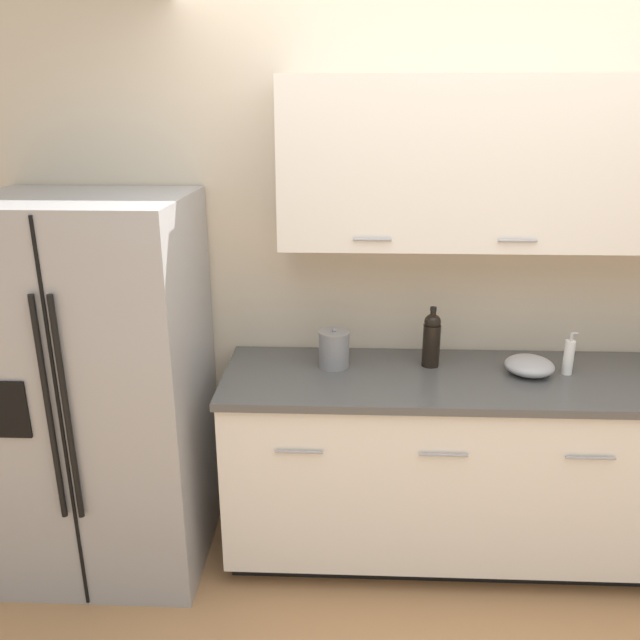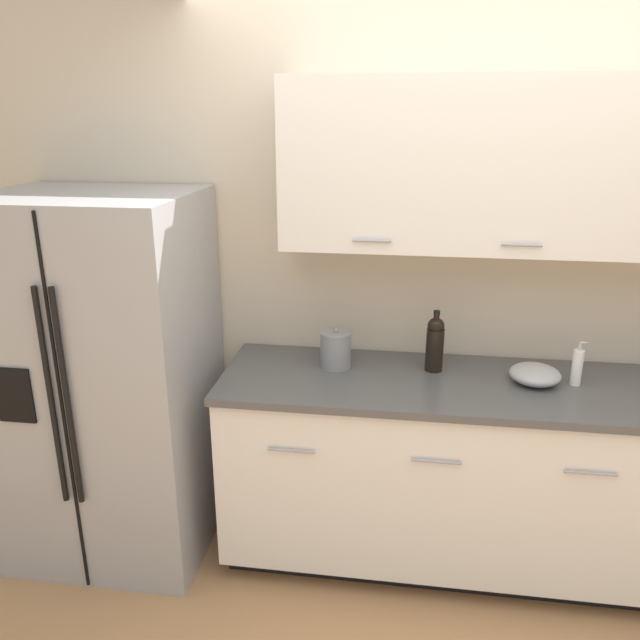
{
  "view_description": "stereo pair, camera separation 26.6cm",
  "coord_description": "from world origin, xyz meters",
  "px_view_note": "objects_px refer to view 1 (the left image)",
  "views": [
    {
      "loc": [
        -0.52,
        -1.65,
        2.05
      ],
      "look_at": [
        -0.62,
        0.92,
        1.18
      ],
      "focal_mm": 35.0,
      "sensor_mm": 36.0,
      "label": 1
    },
    {
      "loc": [
        -0.25,
        -1.62,
        2.05
      ],
      "look_at": [
        -0.62,
        0.92,
        1.18
      ],
      "focal_mm": 35.0,
      "sensor_mm": 36.0,
      "label": 2
    }
  ],
  "objects_px": {
    "steel_canister": "(334,349)",
    "mixing_bowl": "(529,366)",
    "refrigerator": "(98,389)",
    "wine_bottle": "(432,339)",
    "soap_dispenser": "(569,357)"
  },
  "relations": [
    {
      "from": "soap_dispenser",
      "to": "wine_bottle",
      "type": "bearing_deg",
      "value": 173.18
    },
    {
      "from": "steel_canister",
      "to": "mixing_bowl",
      "type": "height_order",
      "value": "steel_canister"
    },
    {
      "from": "wine_bottle",
      "to": "mixing_bowl",
      "type": "bearing_deg",
      "value": -10.6
    },
    {
      "from": "steel_canister",
      "to": "mixing_bowl",
      "type": "xyz_separation_m",
      "value": [
        0.87,
        -0.05,
        -0.05
      ]
    },
    {
      "from": "refrigerator",
      "to": "wine_bottle",
      "type": "xyz_separation_m",
      "value": [
        1.5,
        0.17,
        0.2
      ]
    },
    {
      "from": "wine_bottle",
      "to": "mixing_bowl",
      "type": "xyz_separation_m",
      "value": [
        0.43,
        -0.08,
        -0.09
      ]
    },
    {
      "from": "refrigerator",
      "to": "steel_canister",
      "type": "relative_size",
      "value": 9.24
    },
    {
      "from": "steel_canister",
      "to": "mixing_bowl",
      "type": "bearing_deg",
      "value": -3.53
    },
    {
      "from": "refrigerator",
      "to": "soap_dispenser",
      "type": "height_order",
      "value": "refrigerator"
    },
    {
      "from": "wine_bottle",
      "to": "soap_dispenser",
      "type": "xyz_separation_m",
      "value": [
        0.6,
        -0.07,
        -0.05
      ]
    },
    {
      "from": "mixing_bowl",
      "to": "soap_dispenser",
      "type": "bearing_deg",
      "value": 2.88
    },
    {
      "from": "refrigerator",
      "to": "mixing_bowl",
      "type": "bearing_deg",
      "value": 2.61
    },
    {
      "from": "wine_bottle",
      "to": "refrigerator",
      "type": "bearing_deg",
      "value": -173.61
    },
    {
      "from": "steel_canister",
      "to": "mixing_bowl",
      "type": "distance_m",
      "value": 0.87
    },
    {
      "from": "steel_canister",
      "to": "refrigerator",
      "type": "bearing_deg",
      "value": -172.36
    }
  ]
}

